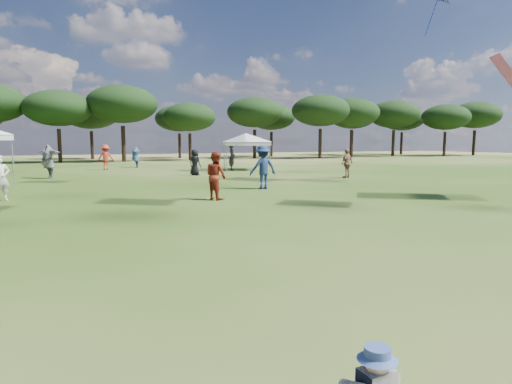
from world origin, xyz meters
The scene contains 3 objects.
tree_line centered at (2.39, 47.41, 5.42)m, with size 108.78×17.63×7.77m.
tent_right centered at (9.46, 27.52, 2.46)m, with size 6.07×6.07×2.89m.
festival_crowd centered at (-2.43, 24.34, 0.87)m, with size 28.95×21.36×1.86m.
Camera 1 is at (-2.58, -0.48, 2.00)m, focal length 30.00 mm.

